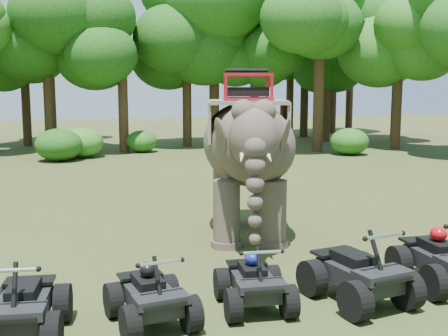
{
  "coord_description": "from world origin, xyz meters",
  "views": [
    {
      "loc": [
        -3.43,
        -10.52,
        3.68
      ],
      "look_at": [
        0.0,
        1.2,
        1.9
      ],
      "focal_mm": 45.0,
      "sensor_mm": 36.0,
      "label": 1
    }
  ],
  "objects_px": {
    "atv_3": "(359,264)",
    "atv_1": "(151,288)",
    "elephant": "(247,154)",
    "atv_2": "(254,275)",
    "atv_0": "(21,297)",
    "atv_4": "(443,251)"
  },
  "relations": [
    {
      "from": "atv_1",
      "to": "atv_2",
      "type": "relative_size",
      "value": 1.03
    },
    {
      "from": "atv_0",
      "to": "atv_4",
      "type": "distance_m",
      "value": 7.32
    },
    {
      "from": "elephant",
      "to": "atv_3",
      "type": "relative_size",
      "value": 2.65
    },
    {
      "from": "atv_0",
      "to": "atv_1",
      "type": "relative_size",
      "value": 1.07
    },
    {
      "from": "atv_2",
      "to": "atv_4",
      "type": "distance_m",
      "value": 3.68
    },
    {
      "from": "atv_3",
      "to": "atv_4",
      "type": "xyz_separation_m",
      "value": [
        1.88,
        0.26,
        -0.01
      ]
    },
    {
      "from": "atv_2",
      "to": "elephant",
      "type": "bearing_deg",
      "value": 78.45
    },
    {
      "from": "elephant",
      "to": "atv_3",
      "type": "xyz_separation_m",
      "value": [
        0.42,
        -4.72,
        -1.37
      ]
    },
    {
      "from": "atv_3",
      "to": "atv_1",
      "type": "bearing_deg",
      "value": 168.6
    },
    {
      "from": "elephant",
      "to": "atv_0",
      "type": "distance_m",
      "value": 6.95
    },
    {
      "from": "elephant",
      "to": "atv_3",
      "type": "distance_m",
      "value": 4.93
    },
    {
      "from": "atv_3",
      "to": "atv_4",
      "type": "height_order",
      "value": "atv_3"
    },
    {
      "from": "atv_0",
      "to": "atv_4",
      "type": "bearing_deg",
      "value": 8.88
    },
    {
      "from": "elephant",
      "to": "atv_1",
      "type": "height_order",
      "value": "elephant"
    },
    {
      "from": "atv_2",
      "to": "atv_0",
      "type": "bearing_deg",
      "value": -172.26
    },
    {
      "from": "elephant",
      "to": "atv_1",
      "type": "bearing_deg",
      "value": -109.0
    },
    {
      "from": "atv_4",
      "to": "atv_0",
      "type": "bearing_deg",
      "value": -176.26
    },
    {
      "from": "atv_1",
      "to": "atv_2",
      "type": "distance_m",
      "value": 1.76
    },
    {
      "from": "atv_1",
      "to": "elephant",
      "type": "bearing_deg",
      "value": 47.39
    },
    {
      "from": "elephant",
      "to": "atv_3",
      "type": "bearing_deg",
      "value": -69.72
    },
    {
      "from": "atv_3",
      "to": "atv_4",
      "type": "bearing_deg",
      "value": -1.9
    },
    {
      "from": "atv_2",
      "to": "atv_3",
      "type": "bearing_deg",
      "value": -2.42
    }
  ]
}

